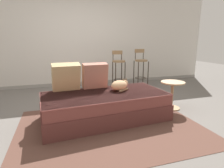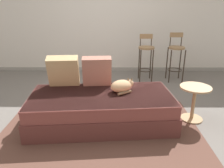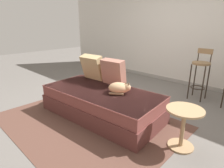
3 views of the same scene
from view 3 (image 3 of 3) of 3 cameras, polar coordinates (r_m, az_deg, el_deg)
The scene contains 10 objects.
ground_plane at distance 3.48m, azimuth 1.66°, elevation -7.19°, with size 16.00×16.00×0.00m, color #66605B.
wall_back_panel at distance 5.05m, azimuth 19.90°, elevation 14.95°, with size 8.00×0.10×2.60m, color silver.
wall_baseboard_trim at distance 5.20m, azimuth 18.18°, elevation 1.09°, with size 8.00×0.02×0.09m, color gray.
area_rug at distance 3.06m, azimuth -7.39°, elevation -11.12°, with size 2.70×2.05×0.01m, color brown.
couch at distance 3.13m, azimuth -3.26°, elevation -5.70°, with size 2.07×1.11×0.44m.
throw_pillow_corner at distance 3.61m, azimuth -5.81°, elevation 5.14°, with size 0.47×0.32×0.48m.
throw_pillow_middle at distance 3.29m, azimuth 0.39°, elevation 3.70°, with size 0.45×0.25×0.45m.
cat at distance 2.90m, azimuth 2.28°, elevation -1.19°, with size 0.40×0.38×0.20m.
bar_stool_near_window at distance 4.10m, azimuth 25.39°, elevation 3.99°, with size 0.34×0.34×1.01m.
side_table at distance 2.47m, azimuth 20.95°, elevation -10.92°, with size 0.44×0.44×0.52m.
Camera 3 is at (2.11, -2.34, 1.49)m, focal length 30.00 mm.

